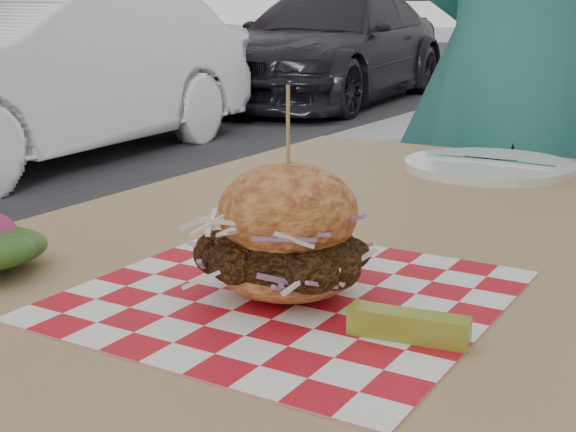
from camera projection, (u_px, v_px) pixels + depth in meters
name	position (u px, v px, depth m)	size (l,w,h in m)	color
diner	(515.00, 71.00, 1.73)	(0.63, 0.42, 1.74)	teal
car_white	(36.00, 73.00, 5.24)	(1.24, 3.56, 1.17)	silver
car_dark	(330.00, 47.00, 8.63)	(1.66, 4.08, 1.18)	black
patio_table	(376.00, 294.00, 0.96)	(0.80, 1.20, 0.75)	tan
patio_chair	(566.00, 225.00, 1.72)	(0.54, 0.54, 0.95)	tan
paper_liner	(288.00, 295.00, 0.73)	(0.36, 0.36, 0.00)	red
sandwich	(288.00, 239.00, 0.71)	(0.17, 0.17, 0.19)	orange
pickle_spear	(408.00, 326.00, 0.63)	(0.10, 0.02, 0.02)	#9B9F2E
place_setting	(489.00, 166.00, 1.29)	(0.27, 0.27, 0.02)	white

